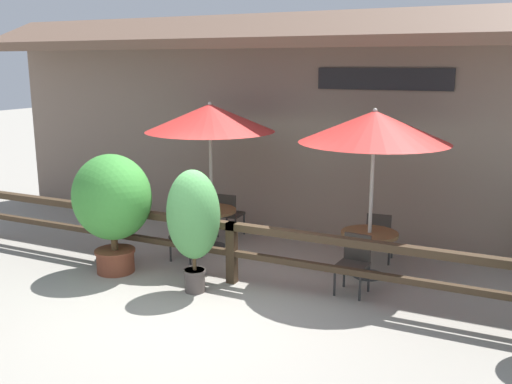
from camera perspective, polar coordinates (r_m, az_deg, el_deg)
ground_plane at (r=7.98m, az=-5.99°, el=-11.50°), size 60.00×60.00×0.00m
building_facade at (r=11.04m, az=4.97°, el=6.96°), size 14.28×1.49×4.23m
patio_railing at (r=8.59m, az=-2.45°, el=-4.71°), size 10.40×0.14×0.95m
patio_umbrella_near at (r=9.98m, az=-4.63°, el=7.40°), size 2.27×2.27×2.62m
dining_table_near at (r=10.30m, az=-4.45°, el=-2.50°), size 0.89×0.89×0.71m
chair_near_streetside at (r=9.77m, az=-6.86°, el=-3.94°), size 0.43×0.43×0.85m
chair_near_wallside at (r=10.93m, az=-2.68°, el=-2.06°), size 0.43×0.43×0.85m
patio_umbrella_middle at (r=8.69m, az=11.76°, el=6.39°), size 2.27×2.27×2.62m
dining_table_middle at (r=9.05m, az=11.25°, el=-4.86°), size 0.89×0.89×0.71m
chair_middle_streetside at (r=8.41m, az=9.78°, el=-6.82°), size 0.45×0.45×0.85m
chair_middle_wallside at (r=9.77m, az=12.23°, el=-4.15°), size 0.46×0.46×0.85m
potted_plant_tall_tropical at (r=8.18m, az=-6.28°, el=-2.57°), size 0.79×0.71×1.82m
potted_plant_entrance_palm at (r=9.18m, az=-14.19°, el=-0.94°), size 1.28×1.15×1.91m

